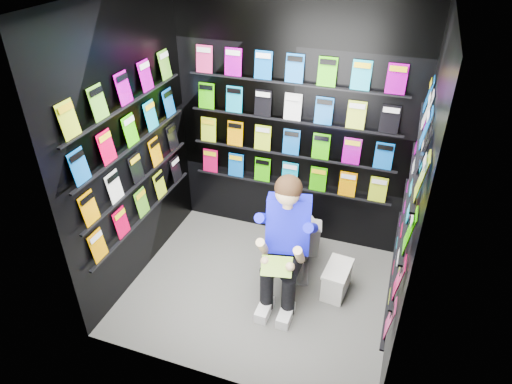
% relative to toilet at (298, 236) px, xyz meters
% --- Properties ---
extents(floor, '(2.40, 2.40, 0.00)m').
position_rel_toilet_xyz_m(floor, '(-0.24, -0.48, -0.37)').
color(floor, '#5F5F5C').
rests_on(floor, ground).
extents(wall_back, '(2.40, 0.04, 2.60)m').
position_rel_toilet_xyz_m(wall_back, '(-0.24, 0.52, 0.93)').
color(wall_back, black).
rests_on(wall_back, floor).
extents(wall_front, '(2.40, 0.04, 2.60)m').
position_rel_toilet_xyz_m(wall_front, '(-0.24, -1.48, 0.93)').
color(wall_front, black).
rests_on(wall_front, floor).
extents(wall_left, '(0.04, 2.00, 2.60)m').
position_rel_toilet_xyz_m(wall_left, '(-1.44, -0.48, 0.93)').
color(wall_left, black).
rests_on(wall_left, floor).
extents(wall_right, '(0.04, 2.00, 2.60)m').
position_rel_toilet_xyz_m(wall_right, '(0.96, -0.48, 0.93)').
color(wall_right, black).
rests_on(wall_right, floor).
extents(comics_back, '(2.10, 0.06, 1.37)m').
position_rel_toilet_xyz_m(comics_back, '(-0.24, 0.49, 0.94)').
color(comics_back, '#BF0848').
rests_on(comics_back, wall_back).
extents(comics_left, '(0.06, 1.70, 1.37)m').
position_rel_toilet_xyz_m(comics_left, '(-1.41, -0.48, 0.94)').
color(comics_left, '#BF0848').
rests_on(comics_left, wall_left).
extents(comics_right, '(0.06, 1.70, 1.37)m').
position_rel_toilet_xyz_m(comics_right, '(0.93, -0.48, 0.94)').
color(comics_right, '#BF0848').
rests_on(comics_right, wall_right).
extents(toilet, '(0.57, 0.82, 0.73)m').
position_rel_toilet_xyz_m(toilet, '(0.00, 0.00, 0.00)').
color(toilet, white).
rests_on(toilet, floor).
extents(longbox, '(0.23, 0.38, 0.27)m').
position_rel_toilet_xyz_m(longbox, '(0.45, -0.25, -0.23)').
color(longbox, white).
rests_on(longbox, floor).
extents(longbox_lid, '(0.25, 0.40, 0.03)m').
position_rel_toilet_xyz_m(longbox_lid, '(0.45, -0.25, -0.08)').
color(longbox_lid, white).
rests_on(longbox_lid, longbox).
extents(reader, '(0.66, 0.85, 1.39)m').
position_rel_toilet_xyz_m(reader, '(-0.00, -0.38, 0.40)').
color(reader, '#0D0CC6').
rests_on(reader, toilet).
extents(held_comic, '(0.28, 0.20, 0.11)m').
position_rel_toilet_xyz_m(held_comic, '(-0.00, -0.73, 0.21)').
color(held_comic, '#1A9423').
rests_on(held_comic, reader).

